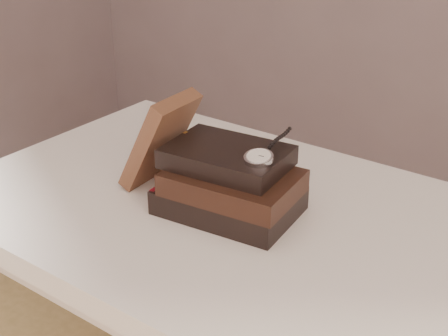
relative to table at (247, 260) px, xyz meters
The scene contains 5 objects.
table is the anchor object (origin of this frame).
book_stack 0.15m from the table, 152.46° to the right, with size 0.23×0.17×0.11m.
journal 0.25m from the table, behind, with size 0.03×0.11×0.18m, color #45281A.
pocket_watch 0.21m from the table, 20.04° to the right, with size 0.05×0.15×0.02m.
eyeglasses 0.20m from the table, 155.66° to the left, with size 0.10×0.11×0.04m.
Camera 1 is at (0.49, -0.39, 1.26)m, focal length 50.62 mm.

